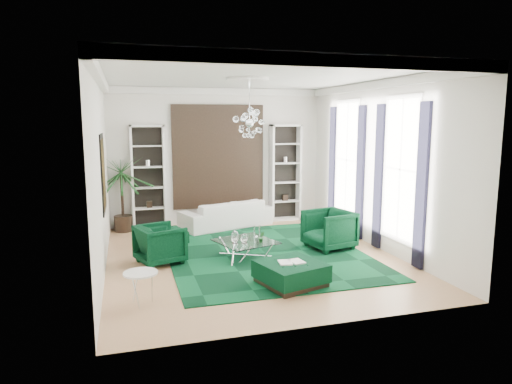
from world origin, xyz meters
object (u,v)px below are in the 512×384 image
object	(u,v)px
armchair_left	(160,244)
ottoman_front	(291,274)
sofa	(226,214)
side_table	(141,289)
palm	(122,184)
coffee_table	(246,250)
ottoman_side	(167,238)
armchair_right	(329,230)

from	to	relation	value
armchair_left	ottoman_front	distance (m)	2.88
sofa	ottoman_front	size ratio (longest dim) A/B	2.43
side_table	palm	xyz separation A→B (m)	(-0.27, 5.14, 1.02)
armchair_left	side_table	xyz separation A→B (m)	(-0.47, -2.08, -0.14)
coffee_table	ottoman_side	xyz separation A→B (m)	(-1.53, 1.50, -0.01)
armchair_right	side_table	size ratio (longest dim) A/B	1.81
sofa	palm	size ratio (longest dim) A/B	0.98
side_table	armchair_right	bearing A→B (deg)	26.41
sofa	armchair_left	xyz separation A→B (m)	(-2.00, -2.78, 0.04)
palm	armchair_left	bearing A→B (deg)	-76.57
ottoman_front	palm	xyz separation A→B (m)	(-2.87, 4.98, 1.07)
coffee_table	palm	size ratio (longest dim) A/B	0.43
coffee_table	ottoman_side	distance (m)	2.14
coffee_table	ottoman_front	size ratio (longest dim) A/B	1.07
armchair_right	palm	bearing A→B (deg)	-135.98
sofa	side_table	world-z (taller)	sofa
sofa	coffee_table	bearing A→B (deg)	66.98
sofa	armchair_left	world-z (taller)	armchair_left
sofa	side_table	xyz separation A→B (m)	(-2.46, -4.86, -0.11)
coffee_table	ottoman_front	distance (m)	1.80
armchair_left	palm	xyz separation A→B (m)	(-0.73, 3.06, 0.88)
armchair_left	ottoman_front	xyz separation A→B (m)	(2.14, -1.92, -0.20)
armchair_left	coffee_table	bearing A→B (deg)	-114.04
sofa	ottoman_side	size ratio (longest dim) A/B	3.12
sofa	ottoman_side	world-z (taller)	sofa
armchair_left	armchair_right	bearing A→B (deg)	-108.36
ottoman_side	palm	world-z (taller)	palm
ottoman_side	palm	distance (m)	2.26
coffee_table	ottoman_front	bearing A→B (deg)	-78.23
armchair_right	palm	xyz separation A→B (m)	(-4.53, 3.03, 0.83)
sofa	armchair_right	bearing A→B (deg)	104.56
ottoman_side	coffee_table	bearing A→B (deg)	-44.35
armchair_left	palm	size ratio (longest dim) A/B	0.35
armchair_right	side_table	world-z (taller)	armchair_right
coffee_table	palm	distance (m)	4.22
coffee_table	side_table	bearing A→B (deg)	-139.33
coffee_table	ottoman_side	bearing A→B (deg)	135.65
side_table	ottoman_side	bearing A→B (deg)	78.32
ottoman_side	palm	size ratio (longest dim) A/B	0.31
palm	sofa	bearing A→B (deg)	-5.84
ottoman_side	armchair_right	bearing A→B (deg)	-20.12
armchair_left	side_table	bearing A→B (deg)	148.54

